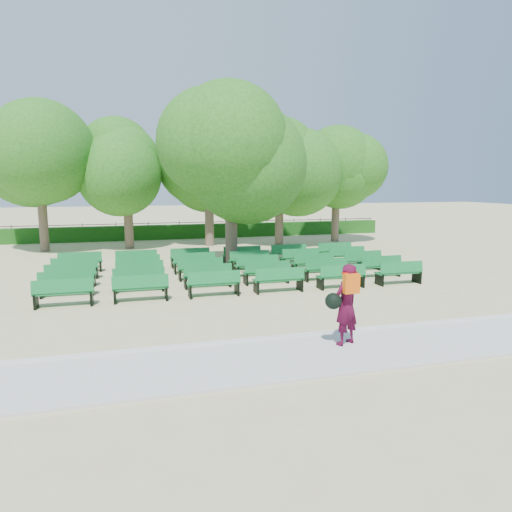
{
  "coord_description": "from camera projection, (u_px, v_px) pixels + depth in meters",
  "views": [
    {
      "loc": [
        -4.18,
        -15.75,
        3.54
      ],
      "look_at": [
        -0.06,
        -1.0,
        1.1
      ],
      "focal_mm": 32.0,
      "sensor_mm": 36.0,
      "label": 1
    }
  ],
  "objects": [
    {
      "name": "hedge",
      "position": [
        196.0,
        231.0,
        29.89
      ],
      "size": [
        26.0,
        0.7,
        0.9
      ],
      "primitive_type": "cube",
      "color": "#1B5516",
      "rests_on": "ground"
    },
    {
      "name": "tree_among",
      "position": [
        231.0,
        161.0,
        18.67
      ],
      "size": [
        5.05,
        5.05,
        6.76
      ],
      "color": "brown",
      "rests_on": "ground"
    },
    {
      "name": "fence",
      "position": [
        195.0,
        237.0,
        30.34
      ],
      "size": [
        26.0,
        0.1,
        1.02
      ],
      "primitive_type": null,
      "color": "black",
      "rests_on": "ground"
    },
    {
      "name": "curb",
      "position": [
        319.0,
        334.0,
        10.69
      ],
      "size": [
        30.0,
        0.12,
        0.1
      ],
      "primitive_type": "cube",
      "color": "silver",
      "rests_on": "ground"
    },
    {
      "name": "paving",
      "position": [
        340.0,
        352.0,
        9.6
      ],
      "size": [
        30.0,
        2.2,
        0.06
      ],
      "primitive_type": "cube",
      "color": "beige",
      "rests_on": "ground"
    },
    {
      "name": "bench_array",
      "position": [
        229.0,
        276.0,
        17.29
      ],
      "size": [
        1.68,
        0.58,
        1.05
      ],
      "rotation": [
        0.0,
        0.0,
        -0.04
      ],
      "color": "#137031",
      "rests_on": "ground"
    },
    {
      "name": "ground",
      "position": [
        250.0,
        281.0,
        16.65
      ],
      "size": [
        120.0,
        120.0,
        0.0
      ],
      "primitive_type": "plane",
      "color": "tan"
    },
    {
      "name": "person",
      "position": [
        345.0,
        303.0,
        9.83
      ],
      "size": [
        0.89,
        0.65,
        1.78
      ],
      "rotation": [
        0.0,
        0.0,
        3.56
      ],
      "color": "#420922",
      "rests_on": "ground"
    },
    {
      "name": "tree_line",
      "position": [
        206.0,
        246.0,
        26.16
      ],
      "size": [
        21.8,
        6.8,
        7.04
      ],
      "primitive_type": null,
      "color": "#2D721E",
      "rests_on": "ground"
    }
  ]
}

